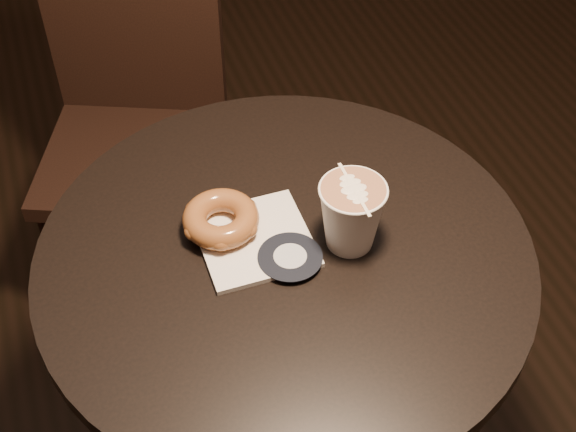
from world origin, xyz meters
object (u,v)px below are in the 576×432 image
Objects in this scene: cafe_table at (285,334)px; doughnut at (221,219)px; chair at (133,95)px; pastry_bag at (255,240)px; latte_cup at (351,216)px.

cafe_table is 0.25m from doughnut.
chair is at bearing 92.36° from doughnut.
pastry_bag is (-0.03, 0.03, 0.20)m from cafe_table.
cafe_table is 6.89× the size of doughnut.
latte_cup is at bearing -52.19° from chair.
chair is at bearing 95.55° from pastry_bag.
pastry_bag is at bearing -61.46° from chair.
pastry_bag is at bearing 139.12° from cafe_table.
doughnut is (-0.04, 0.03, 0.02)m from pastry_bag.
pastry_bag is 0.06m from doughnut.
chair reaches higher than doughnut.
latte_cup is (0.19, -0.73, 0.28)m from chair.
doughnut reaches higher than pastry_bag.
latte_cup is at bearing -18.94° from pastry_bag.
chair is 0.80m from latte_cup.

